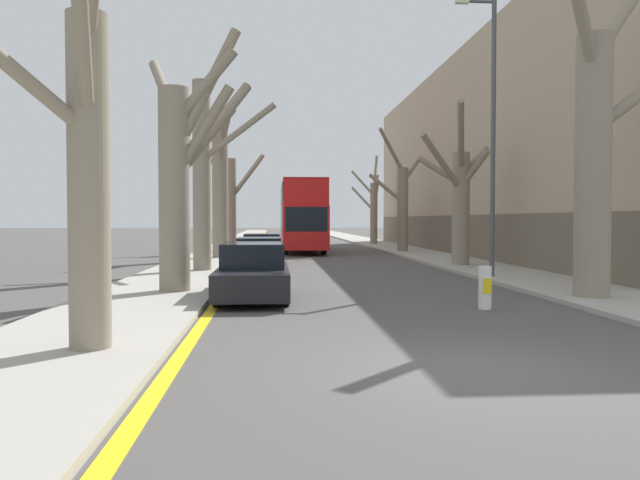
# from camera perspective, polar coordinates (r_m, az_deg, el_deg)

# --- Properties ---
(ground_plane) EXTENTS (300.00, 300.00, 0.00)m
(ground_plane) POSITION_cam_1_polar(r_m,az_deg,el_deg) (8.69, 13.87, -11.65)
(ground_plane) COLOR #4C4947
(sidewalk_left) EXTENTS (3.27, 120.00, 0.12)m
(sidewalk_left) POSITION_cam_1_polar(r_m,az_deg,el_deg) (58.15, -7.43, -0.09)
(sidewalk_left) COLOR #A39E93
(sidewalk_left) RESTS_ON ground
(sidewalk_right) EXTENTS (3.27, 120.00, 0.12)m
(sidewalk_right) POSITION_cam_1_polar(r_m,az_deg,el_deg) (58.68, 4.05, -0.06)
(sidewalk_right) COLOR #A39E93
(sidewalk_right) RESTS_ON ground
(building_facade_right) EXTENTS (10.08, 41.21, 11.37)m
(building_facade_right) POSITION_cam_1_polar(r_m,az_deg,el_deg) (39.40, 18.45, 7.08)
(building_facade_right) COLOR tan
(building_facade_right) RESTS_ON ground
(kerb_line_stripe) EXTENTS (0.24, 120.00, 0.01)m
(kerb_line_stripe) POSITION_cam_1_polar(r_m,az_deg,el_deg) (58.08, -5.64, -0.14)
(kerb_line_stripe) COLOR yellow
(kerb_line_stripe) RESTS_ON ground
(street_tree_left_0) EXTENTS (2.81, 2.62, 7.40)m
(street_tree_left_0) POSITION_cam_1_polar(r_m,az_deg,el_deg) (9.68, -20.73, 7.40)
(street_tree_left_0) COLOR gray
(street_tree_left_0) RESTS_ON ground
(street_tree_left_1) EXTENTS (3.16, 2.78, 7.15)m
(street_tree_left_1) POSITION_cam_1_polar(r_m,az_deg,el_deg) (17.27, -12.65, 6.30)
(street_tree_left_1) COLOR gray
(street_tree_left_1) RESTS_ON ground
(street_tree_left_2) EXTENTS (4.23, 2.17, 7.29)m
(street_tree_left_2) POSITION_cam_1_polar(r_m,az_deg,el_deg) (24.15, -10.59, 6.15)
(street_tree_left_2) COLOR gray
(street_tree_left_2) RESTS_ON ground
(street_tree_left_3) EXTENTS (1.44, 4.51, 7.85)m
(street_tree_left_3) POSITION_cam_1_polar(r_m,az_deg,el_deg) (31.97, -9.09, 4.99)
(street_tree_left_3) COLOR gray
(street_tree_left_3) RESTS_ON ground
(street_tree_left_4) EXTENTS (4.08, 2.19, 6.20)m
(street_tree_left_4) POSITION_cam_1_polar(r_m,az_deg,el_deg) (38.69, -8.23, 3.53)
(street_tree_left_4) COLOR gray
(street_tree_left_4) RESTS_ON ground
(street_tree_right_0) EXTENTS (4.73, 2.96, 8.30)m
(street_tree_right_0) POSITION_cam_1_polar(r_m,az_deg,el_deg) (16.97, 24.03, 7.61)
(street_tree_right_0) COLOR gray
(street_tree_right_0) RESTS_ON ground
(street_tree_right_1) EXTENTS (3.66, 3.52, 6.62)m
(street_tree_right_1) POSITION_cam_1_polar(r_m,az_deg,el_deg) (27.02, 12.66, 3.83)
(street_tree_right_1) COLOR gray
(street_tree_right_1) RESTS_ON ground
(street_tree_right_2) EXTENTS (3.17, 2.61, 7.48)m
(street_tree_right_2) POSITION_cam_1_polar(r_m,az_deg,el_deg) (38.62, 7.46, 3.32)
(street_tree_right_2) COLOR gray
(street_tree_right_2) RESTS_ON ground
(street_tree_right_3) EXTENTS (2.51, 3.01, 7.37)m
(street_tree_right_3) POSITION_cam_1_polar(r_m,az_deg,el_deg) (50.22, 4.86, 3.10)
(street_tree_right_3) COLOR gray
(street_tree_right_3) RESTS_ON ground
(double_decker_bus) EXTENTS (2.58, 10.79, 4.35)m
(double_decker_bus) POSITION_cam_1_polar(r_m,az_deg,el_deg) (39.23, -1.66, 2.51)
(double_decker_bus) COLOR red
(double_decker_bus) RESTS_ON ground
(parked_car_0) EXTENTS (1.77, 4.50, 1.43)m
(parked_car_0) POSITION_cam_1_polar(r_m,az_deg,el_deg) (15.98, -6.13, -3.00)
(parked_car_0) COLOR black
(parked_car_0) RESTS_ON ground
(parked_car_1) EXTENTS (1.76, 4.31, 1.37)m
(parked_car_1) POSITION_cam_1_polar(r_m,az_deg,el_deg) (22.72, -5.58, -1.61)
(parked_car_1) COLOR #9EA3AD
(parked_car_1) RESTS_ON ground
(parked_car_2) EXTENTS (1.80, 4.12, 1.39)m
(parked_car_2) POSITION_cam_1_polar(r_m,az_deg,el_deg) (28.16, -5.33, -0.91)
(parked_car_2) COLOR #4C5156
(parked_car_2) RESTS_ON ground
(lamp_post) EXTENTS (1.40, 0.20, 9.43)m
(lamp_post) POSITION_cam_1_polar(r_m,az_deg,el_deg) (21.95, 15.34, 10.08)
(lamp_post) COLOR #4C4F54
(lamp_post) RESTS_ON ground
(traffic_bollard) EXTENTS (0.29, 0.31, 0.97)m
(traffic_bollard) POSITION_cam_1_polar(r_m,az_deg,el_deg) (14.62, 14.85, -4.23)
(traffic_bollard) COLOR white
(traffic_bollard) RESTS_ON ground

